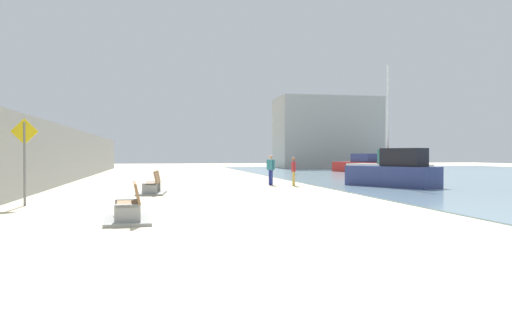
{
  "coord_description": "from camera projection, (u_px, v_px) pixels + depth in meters",
  "views": [
    {
      "loc": [
        -2.08,
        -9.86,
        1.68
      ],
      "look_at": [
        2.81,
        14.65,
        1.38
      ],
      "focal_mm": 34.6,
      "sensor_mm": 36.0,
      "label": 1
    }
  ],
  "objects": [
    {
      "name": "ground_plane",
      "position": [
        195.0,
        184.0,
        27.74
      ],
      "size": [
        120.0,
        120.0,
        0.0
      ],
      "primitive_type": "plane",
      "color": "beige"
    },
    {
      "name": "seawall",
      "position": [
        54.0,
        155.0,
        26.25
      ],
      "size": [
        0.8,
        64.0,
        3.23
      ],
      "primitive_type": "cube",
      "color": "gray",
      "rests_on": "ground"
    },
    {
      "name": "bench_near",
      "position": [
        128.0,
        212.0,
        12.25
      ],
      "size": [
        1.24,
        2.17,
        0.98
      ],
      "color": "gray",
      "rests_on": "ground"
    },
    {
      "name": "bench_far",
      "position": [
        152.0,
        189.0,
        20.62
      ],
      "size": [
        1.3,
        2.2,
        0.98
      ],
      "color": "gray",
      "rests_on": "ground"
    },
    {
      "name": "person_walking",
      "position": [
        294.0,
        169.0,
        25.96
      ],
      "size": [
        0.31,
        0.48,
        1.51
      ],
      "color": "gold",
      "rests_on": "ground"
    },
    {
      "name": "person_standing",
      "position": [
        271.0,
        168.0,
        26.69
      ],
      "size": [
        0.4,
        0.4,
        1.62
      ],
      "color": "navy",
      "rests_on": "ground"
    },
    {
      "name": "boat_mid_bay",
      "position": [
        361.0,
        165.0,
        44.85
      ],
      "size": [
        3.78,
        5.86,
        1.68
      ],
      "color": "red",
      "rests_on": "water_bay"
    },
    {
      "name": "boat_outer",
      "position": [
        394.0,
        172.0,
        24.71
      ],
      "size": [
        3.63,
        4.94,
        6.16
      ],
      "color": "navy",
      "rests_on": "water_bay"
    },
    {
      "name": "boat_distant",
      "position": [
        390.0,
        168.0,
        32.32
      ],
      "size": [
        3.88,
        6.07,
        1.94
      ],
      "color": "beige",
      "rests_on": "water_bay"
    },
    {
      "name": "pedestrian_sign",
      "position": [
        25.0,
        152.0,
        15.91
      ],
      "size": [
        0.85,
        0.08,
        2.83
      ],
      "color": "slate",
      "rests_on": "ground"
    },
    {
      "name": "harbor_building",
      "position": [
        327.0,
        133.0,
        58.61
      ],
      "size": [
        12.0,
        6.0,
        8.36
      ],
      "primitive_type": "cube",
      "color": "#9E9E99",
      "rests_on": "ground"
    }
  ]
}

